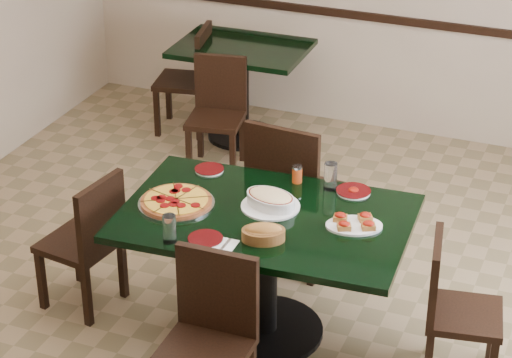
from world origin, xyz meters
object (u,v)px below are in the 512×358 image
at_px(back_table, 242,74).
at_px(back_chair_left, 192,74).
at_px(pepperoni_pizza, 176,201).
at_px(lasagna_casserole, 271,200).
at_px(chair_far, 290,187).
at_px(bruschetta_platter, 354,223).
at_px(chair_right, 451,304).
at_px(chair_left, 89,237).
at_px(back_chair_near, 218,107).
at_px(main_table, 266,245).
at_px(bread_basket, 263,233).
at_px(chair_near, 209,332).

relative_size(back_table, back_chair_left, 1.17).
relative_size(pepperoni_pizza, lasagna_casserole, 1.27).
xyz_separation_m(chair_far, bruschetta_platter, (0.57, -0.62, 0.21)).
height_order(chair_right, back_chair_left, back_chair_left).
height_order(chair_left, bruschetta_platter, chair_left).
bearing_deg(back_chair_near, chair_right, -50.94).
xyz_separation_m(back_table, chair_right, (2.10, -2.28, -0.08)).
xyz_separation_m(main_table, back_chair_left, (-1.51, 2.28, -0.10)).
bearing_deg(chair_left, bread_basket, 92.55).
distance_m(chair_right, chair_left, 2.01).
height_order(chair_left, pepperoni_pizza, chair_left).
bearing_deg(bread_basket, back_chair_near, 96.68).
bearing_deg(bread_basket, chair_far, 78.99).
height_order(chair_right, bread_basket, bread_basket).
height_order(back_chair_near, pepperoni_pizza, back_chair_near).
bearing_deg(chair_far, back_chair_near, -44.65).
height_order(chair_far, bread_basket, chair_far).
relative_size(chair_right, lasagna_casserole, 2.50).
bearing_deg(back_chair_left, chair_near, 15.91).
bearing_deg(back_table, bruschetta_platter, -56.35).
xyz_separation_m(back_table, lasagna_casserole, (1.09, -2.21, 0.27)).
relative_size(back_chair_near, lasagna_casserole, 2.54).
relative_size(chair_near, bread_basket, 3.39).
relative_size(main_table, lasagna_casserole, 4.85).
height_order(main_table, back_chair_left, back_chair_left).
distance_m(chair_left, pepperoni_pizza, 0.61).
distance_m(lasagna_casserole, bruschetta_platter, 0.47).
height_order(chair_far, chair_near, chair_far).
bearing_deg(bruschetta_platter, chair_right, -25.41).
bearing_deg(back_table, chair_left, -89.08).
distance_m(back_chair_near, pepperoni_pizza, 1.99).
height_order(back_table, lasagna_casserole, lasagna_casserole).
distance_m(chair_left, lasagna_casserole, 1.08).
bearing_deg(chair_far, bruschetta_platter, 137.86).
bearing_deg(chair_right, chair_near, 116.09).
relative_size(back_chair_left, bruschetta_platter, 2.45).
relative_size(chair_right, back_chair_left, 0.95).
distance_m(lasagna_casserole, bread_basket, 0.33).
height_order(back_table, chair_left, chair_left).
distance_m(back_chair_left, lasagna_casserole, 2.68).
xyz_separation_m(chair_right, bruschetta_platter, (-0.54, 0.04, 0.33)).
bearing_deg(chair_near, back_chair_near, 112.32).
bearing_deg(main_table, chair_far, 95.97).
distance_m(main_table, chair_far, 0.68).
distance_m(chair_near, bruschetta_platter, 0.94).
relative_size(main_table, pepperoni_pizza, 3.80).
xyz_separation_m(back_chair_left, pepperoni_pizza, (1.02, -2.35, 0.30)).
bearing_deg(bruschetta_platter, back_chair_left, 110.47).
relative_size(back_chair_left, bread_basket, 3.25).
xyz_separation_m(back_table, chair_left, (0.09, -2.42, -0.06)).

